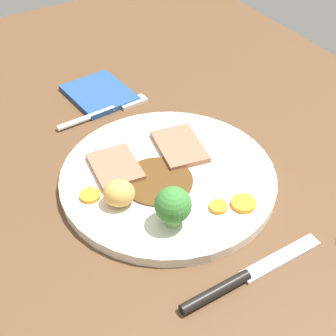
% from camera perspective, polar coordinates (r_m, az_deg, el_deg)
% --- Properties ---
extents(dining_table, '(1.20, 0.84, 0.04)m').
position_cam_1_polar(dining_table, '(0.68, 0.87, -1.49)').
color(dining_table, brown).
rests_on(dining_table, ground).
extents(dinner_plate, '(0.28, 0.28, 0.01)m').
position_cam_1_polar(dinner_plate, '(0.64, 0.00, -1.14)').
color(dinner_plate, silver).
rests_on(dinner_plate, dining_table).
extents(gravy_pool, '(0.09, 0.09, 0.00)m').
position_cam_1_polar(gravy_pool, '(0.63, -1.19, -1.49)').
color(gravy_pool, '#563819').
rests_on(gravy_pool, dinner_plate).
extents(meat_slice_main, '(0.08, 0.07, 0.01)m').
position_cam_1_polar(meat_slice_main, '(0.65, -6.13, 0.14)').
color(meat_slice_main, '#9E664C').
rests_on(meat_slice_main, dinner_plate).
extents(meat_slice_under, '(0.09, 0.07, 0.01)m').
position_cam_1_polar(meat_slice_under, '(0.68, 1.36, 2.52)').
color(meat_slice_under, '#9E664C').
rests_on(meat_slice_under, dinner_plate).
extents(roast_potato_left, '(0.05, 0.05, 0.03)m').
position_cam_1_polar(roast_potato_left, '(0.59, -5.68, -2.93)').
color(roast_potato_left, tan).
rests_on(roast_potato_left, dinner_plate).
extents(carrot_coin_front, '(0.03, 0.03, 0.00)m').
position_cam_1_polar(carrot_coin_front, '(0.62, -9.11, -3.00)').
color(carrot_coin_front, orange).
rests_on(carrot_coin_front, dinner_plate).
extents(carrot_coin_back, '(0.02, 0.02, 0.01)m').
position_cam_1_polar(carrot_coin_back, '(0.59, 5.60, -4.60)').
color(carrot_coin_back, orange).
rests_on(carrot_coin_back, dinner_plate).
extents(carrot_coin_side, '(0.03, 0.03, 0.01)m').
position_cam_1_polar(carrot_coin_side, '(0.60, 8.74, -4.07)').
color(carrot_coin_side, orange).
rests_on(carrot_coin_side, dinner_plate).
extents(broccoli_floret, '(0.04, 0.04, 0.05)m').
position_cam_1_polar(broccoli_floret, '(0.56, 0.58, -4.39)').
color(broccoli_floret, '#8CB766').
rests_on(broccoli_floret, dinner_plate).
extents(fork, '(0.02, 0.15, 0.01)m').
position_cam_1_polar(fork, '(0.77, -7.19, 6.52)').
color(fork, silver).
rests_on(fork, dining_table).
extents(knife, '(0.02, 0.19, 0.01)m').
position_cam_1_polar(knife, '(0.55, 8.42, -12.56)').
color(knife, black).
rests_on(knife, dining_table).
extents(folded_napkin, '(0.12, 0.10, 0.01)m').
position_cam_1_polar(folded_napkin, '(0.82, -7.96, 8.53)').
color(folded_napkin, navy).
rests_on(folded_napkin, dining_table).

